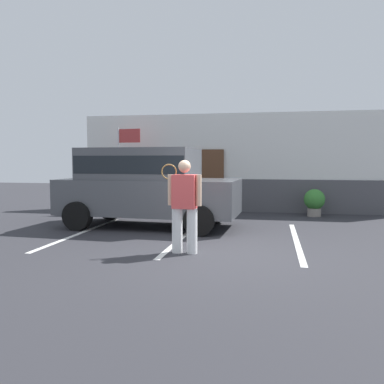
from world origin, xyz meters
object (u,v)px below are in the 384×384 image
flag_pole (124,153)px  tennis_player_man (184,205)px  parked_suv (145,183)px  potted_plant_by_porch (314,201)px

flag_pole → tennis_player_man: bearing=-59.1°
parked_suv → tennis_player_man: (1.64, -2.73, -0.23)m
tennis_player_man → flag_pole: flag_pole is taller
parked_suv → flag_pole: (-1.60, 2.69, 0.82)m
tennis_player_man → potted_plant_by_porch: tennis_player_man is taller
parked_suv → flag_pole: bearing=123.5°
parked_suv → potted_plant_by_porch: bearing=34.9°
parked_suv → tennis_player_man: size_ratio=2.68×
parked_suv → tennis_player_man: bearing=-56.4°
potted_plant_by_porch → tennis_player_man: bearing=-117.4°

